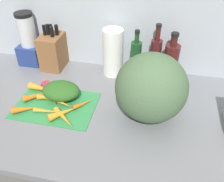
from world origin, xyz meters
TOP-DOWN VIEW (x-y plane):
  - ground_plane at (0.00, 0.00)cm, footprint 170.00×80.00cm
  - wall_back at (0.00, 38.50)cm, footprint 170.00×3.00cm
  - cutting_board at (-23.86, -3.35)cm, footprint 36.54×25.96cm
  - carrot_0 at (-11.22, -1.43)cm, footprint 8.45×8.72cm
  - carrot_1 at (-26.94, 4.77)cm, footprint 16.49×12.38cm
  - carrot_2 at (-34.37, -0.99)cm, footprint 11.63×10.15cm
  - carrot_3 at (-25.59, 0.28)cm, footprint 16.79×5.55cm
  - carrot_4 at (-16.27, -12.24)cm, footprint 12.61×10.91cm
  - carrot_5 at (-27.88, 0.90)cm, footprint 13.05×14.65cm
  - carrot_6 at (-25.33, -9.61)cm, footprint 12.15×2.81cm
  - carrot_7 at (-35.29, -11.12)cm, footprint 10.86×7.15cm
  - carrot_8 at (-29.10, 3.80)cm, footprint 13.71×11.54cm
  - carrot_9 at (-22.67, -2.74)cm, footprint 15.73×8.39cm
  - carrot_10 at (-17.75, -9.88)cm, footprint 11.70×11.33cm
  - carrot_11 at (-33.55, 4.34)cm, footprint 15.62×5.88cm
  - carrot_greens_pile at (-23.14, 2.25)cm, footprint 17.99×13.84cm
  - winter_squash at (18.41, -0.53)cm, footprint 29.72×28.15cm
  - knife_block at (-37.94, 29.54)cm, footprint 11.46×15.62cm
  - blender_appliance at (-52.46, 31.15)cm, footprint 12.45×12.45cm
  - paper_towel_roll at (-3.90, 29.50)cm, footprint 10.69×10.69cm
  - bottle_0 at (8.29, 28.20)cm, footprint 5.44×5.44cm
  - bottle_1 at (18.05, 30.92)cm, footprint 5.68×5.68cm
  - bottle_2 at (26.05, 28.83)cm, footprint 7.46×7.46cm

SIDE VIEW (x-z plane):
  - ground_plane at x=0.00cm, z-range -3.00..0.00cm
  - cutting_board at x=-23.86cm, z-range 0.00..0.80cm
  - carrot_6 at x=-25.33cm, z-range 0.80..2.83cm
  - carrot_0 at x=-11.22cm, z-range 0.80..2.86cm
  - carrot_5 at x=-27.88cm, z-range 0.80..3.10cm
  - carrot_4 at x=-16.27cm, z-range 0.80..3.33cm
  - carrot_3 at x=-25.59cm, z-range 0.80..3.40cm
  - carrot_2 at x=-34.37cm, z-range 0.80..3.81cm
  - carrot_9 at x=-22.67cm, z-range 0.80..4.01cm
  - carrot_1 at x=-26.94cm, z-range 0.80..4.03cm
  - carrot_7 at x=-35.29cm, z-range 0.80..4.06cm
  - carrot_10 at x=-17.75cm, z-range 0.80..4.18cm
  - carrot_11 at x=-33.55cm, z-range 0.80..4.27cm
  - carrot_8 at x=-29.10cm, z-range 0.80..4.35cm
  - carrot_greens_pile at x=-23.14cm, z-range 0.80..8.41cm
  - knife_block at x=-37.94cm, z-range -2.42..22.03cm
  - bottle_0 at x=8.29cm, z-range -2.52..24.19cm
  - bottle_2 at x=26.05cm, z-range -2.42..24.30cm
  - bottle_1 at x=18.05cm, z-range -3.15..26.35cm
  - paper_towel_roll at x=-3.90cm, z-range 0.00..25.36cm
  - blender_appliance at x=-52.46cm, z-range -2.07..27.63cm
  - winter_squash at x=18.41cm, z-range 0.00..29.61cm
  - wall_back at x=0.00cm, z-range 0.00..60.00cm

